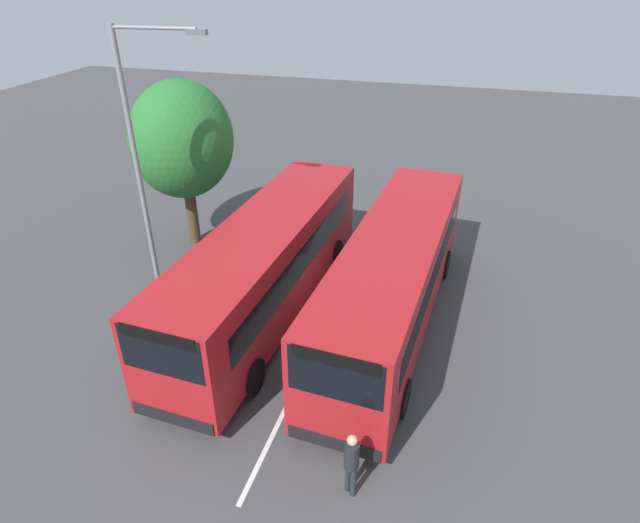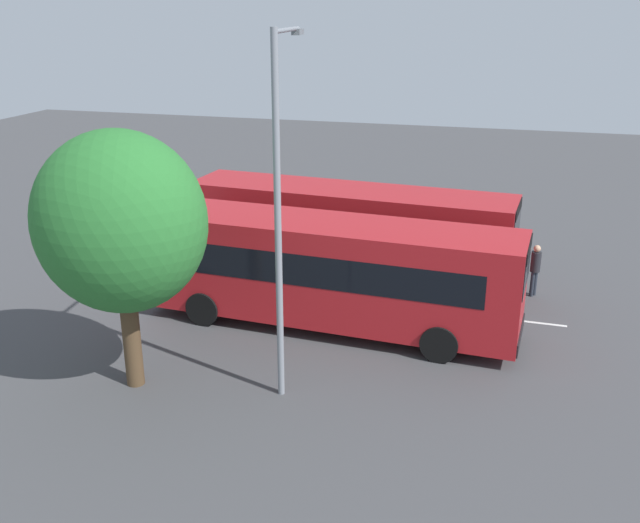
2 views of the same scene
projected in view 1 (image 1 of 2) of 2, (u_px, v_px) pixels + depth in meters
name	position (u px, v px, depth m)	size (l,w,h in m)	color
ground_plane	(334.00, 309.00, 17.29)	(72.16, 72.16, 0.00)	#424244
bus_far_left	(266.00, 265.00, 16.29)	(11.14, 3.12, 3.21)	#AD191E
bus_center_left	(393.00, 278.00, 15.63)	(11.16, 3.23, 3.21)	#AD191E
pedestrian	(351.00, 460.00, 10.87)	(0.44, 0.44, 1.74)	#232833
street_lamp	(143.00, 155.00, 15.71)	(0.44, 2.75, 8.55)	gray
depot_tree	(182.00, 140.00, 19.28)	(4.12, 3.70, 6.40)	#4C3823
lane_stripe_outer_left	(334.00, 309.00, 17.29)	(15.05, 0.12, 0.01)	silver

